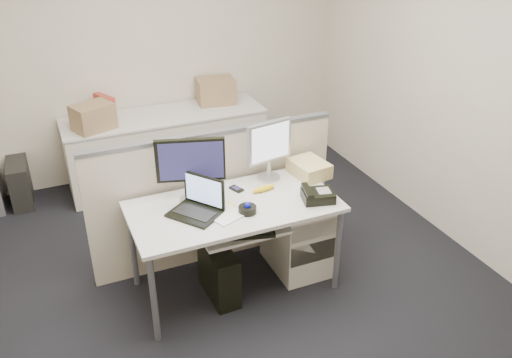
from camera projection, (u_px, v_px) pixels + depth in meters
name	position (u px, v px, depth m)	size (l,w,h in m)	color
floor	(236.00, 286.00, 4.23)	(4.00, 4.50, 0.01)	black
wall_back	(151.00, 47.00, 5.42)	(4.00, 0.02, 2.70)	beige
wall_right	(466.00, 87.00, 4.30)	(0.02, 4.50, 2.70)	beige
desk	(234.00, 213.00, 3.92)	(1.50, 0.75, 0.73)	beige
keyboard_tray	(243.00, 230.00, 3.79)	(0.62, 0.32, 0.02)	beige
drawer_pedestal	(297.00, 232.00, 4.31)	(0.40, 0.55, 0.65)	beige
cubicle_partition	(214.00, 198.00, 4.33)	(2.00, 0.06, 1.10)	#C4B59C
back_counter	(167.00, 149.00, 5.63)	(2.00, 0.60, 0.72)	beige
monitor_main	(191.00, 170.00, 3.83)	(0.49, 0.19, 0.49)	black
monitor_small	(269.00, 151.00, 4.14)	(0.38, 0.19, 0.47)	#B7B7BC
laptop	(194.00, 199.00, 3.71)	(0.34, 0.25, 0.25)	black
trackball	(247.00, 210.00, 3.78)	(0.13, 0.13, 0.05)	black
desk_phone	(318.00, 196.00, 3.93)	(0.22, 0.18, 0.07)	black
paper_stack	(222.00, 213.00, 3.78)	(0.22, 0.28, 0.01)	white
sticky_pad	(227.00, 206.00, 3.87)	(0.08, 0.08, 0.01)	#F1E949
travel_mug	(219.00, 197.00, 3.83)	(0.08, 0.08, 0.16)	black
banana	(264.00, 189.00, 4.06)	(0.20, 0.05, 0.04)	yellow
cellphone	(236.00, 189.00, 4.08)	(0.06, 0.11, 0.01)	black
manila_folders	(309.00, 168.00, 4.28)	(0.24, 0.31, 0.12)	#E2BB7D
keyboard	(239.00, 232.00, 3.73)	(0.49, 0.17, 0.03)	black
pc_tower_desk	(219.00, 272.00, 4.04)	(0.18, 0.45, 0.42)	black
pc_tower_spare_dark	(20.00, 183.00, 5.26)	(0.19, 0.47, 0.43)	black
cardboard_box_left	(93.00, 118.00, 5.05)	(0.36, 0.27, 0.27)	olive
cardboard_box_right	(216.00, 92.00, 5.70)	(0.38, 0.30, 0.28)	olive
red_binder	(105.00, 108.00, 5.28)	(0.07, 0.28, 0.26)	#AE3427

